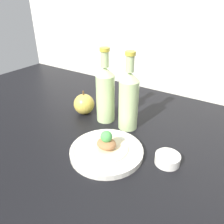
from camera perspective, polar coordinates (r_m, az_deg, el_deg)
ground_plane at (r=72.97cm, az=-3.56°, el=-9.47°), size 180.00×110.00×4.00cm
wall_backsplash at (r=105.10cm, az=15.39°, el=26.08°), size 180.00×3.00×80.00cm
plate at (r=66.89cm, az=-1.42°, el=-10.07°), size 22.12×22.12×2.12cm
plated_food at (r=65.33cm, az=-1.45°, el=-8.32°), size 13.06×13.06×6.31cm
cider_bottle_left at (r=79.56cm, az=-1.74°, el=5.00°), size 6.83×6.83×27.33cm
cider_bottle_right at (r=74.86cm, az=4.36°, el=3.36°), size 6.83×6.83×27.33cm
apple at (r=87.71cm, az=-7.31°, el=2.06°), size 8.21×8.21×9.78cm
dipping_bowl at (r=65.42cm, az=14.28°, el=-11.85°), size 7.14×7.14×2.84cm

